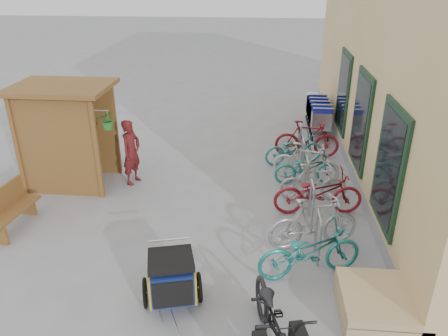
# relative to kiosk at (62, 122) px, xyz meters

# --- Properties ---
(ground) EXTENTS (80.00, 80.00, 0.00)m
(ground) POSITION_rel_kiosk_xyz_m (3.28, -2.47, -1.55)
(ground) COLOR gray
(kiosk) EXTENTS (2.49, 1.65, 2.40)m
(kiosk) POSITION_rel_kiosk_xyz_m (0.00, 0.00, 0.00)
(kiosk) COLOR brown
(kiosk) RESTS_ON ground
(bike_rack) EXTENTS (0.05, 5.35, 0.86)m
(bike_rack) POSITION_rel_kiosk_xyz_m (5.58, -0.07, -1.04)
(bike_rack) COLOR #A5A8AD
(bike_rack) RESTS_ON ground
(pallet_stack) EXTENTS (1.00, 1.20, 0.40)m
(pallet_stack) POSITION_rel_kiosk_xyz_m (6.28, -3.87, -1.34)
(pallet_stack) COLOR tan
(pallet_stack) RESTS_ON ground
(bench) EXTENTS (0.57, 1.41, 0.87)m
(bench) POSITION_rel_kiosk_xyz_m (-0.39, -2.05, -1.11)
(bench) COLOR brown
(bench) RESTS_ON ground
(shopping_carts) EXTENTS (0.60, 2.39, 1.08)m
(shopping_carts) POSITION_rel_kiosk_xyz_m (6.28, 4.39, -0.92)
(shopping_carts) COLOR silver
(shopping_carts) RESTS_ON ground
(child_trailer) EXTENTS (0.98, 1.55, 0.89)m
(child_trailer) POSITION_rel_kiosk_xyz_m (3.23, -3.84, -1.06)
(child_trailer) COLOR #1B2D98
(child_trailer) RESTS_ON ground
(cargo_bike) EXTENTS (1.13, 2.14, 1.07)m
(cargo_bike) POSITION_rel_kiosk_xyz_m (4.77, -4.75, -1.02)
(cargo_bike) COLOR black
(cargo_bike) RESTS_ON ground
(person_kiosk) EXTENTS (0.55, 0.67, 1.57)m
(person_kiosk) POSITION_rel_kiosk_xyz_m (1.48, 0.18, -0.76)
(person_kiosk) COLOR maroon
(person_kiosk) RESTS_ON ground
(bike_0) EXTENTS (1.92, 1.17, 0.95)m
(bike_0) POSITION_rel_kiosk_xyz_m (5.39, -2.98, -1.08)
(bike_0) COLOR #1F7D7A
(bike_0) RESTS_ON ground
(bike_1) EXTENTS (1.78, 0.94, 1.03)m
(bike_1) POSITION_rel_kiosk_xyz_m (5.53, -2.15, -1.04)
(bike_1) COLOR #A9AAAE
(bike_1) RESTS_ON ground
(bike_2) EXTENTS (1.92, 0.85, 0.97)m
(bike_2) POSITION_rel_kiosk_xyz_m (5.74, -0.91, -1.07)
(bike_2) COLOR maroon
(bike_2) RESTS_ON ground
(bike_3) EXTENTS (1.53, 0.54, 0.90)m
(bike_3) POSITION_rel_kiosk_xyz_m (5.70, -0.39, -1.10)
(bike_3) COLOR #A9AAAE
(bike_3) RESTS_ON ground
(bike_4) EXTENTS (1.60, 0.74, 0.81)m
(bike_4) POSITION_rel_kiosk_xyz_m (5.63, 0.47, -1.15)
(bike_4) COLOR #1F7D7A
(bike_4) RESTS_ON ground
(bike_5) EXTENTS (1.68, 0.87, 0.97)m
(bike_5) POSITION_rel_kiosk_xyz_m (5.62, 0.63, -1.07)
(bike_5) COLOR beige
(bike_5) RESTS_ON ground
(bike_6) EXTENTS (1.68, 1.06, 0.83)m
(bike_6) POSITION_rel_kiosk_xyz_m (5.39, 1.64, -1.13)
(bike_6) COLOR #1F7D7A
(bike_6) RESTS_ON ground
(bike_7) EXTENTS (1.73, 0.49, 1.04)m
(bike_7) POSITION_rel_kiosk_xyz_m (5.76, 2.11, -1.03)
(bike_7) COLOR maroon
(bike_7) RESTS_ON ground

